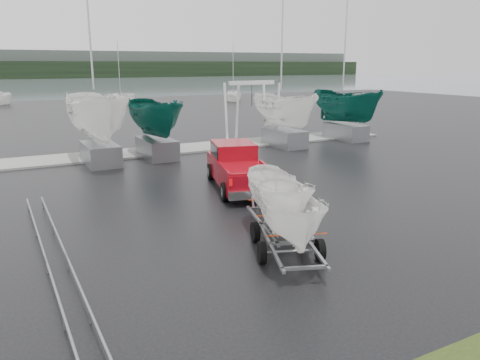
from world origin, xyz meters
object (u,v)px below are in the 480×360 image
trailer_hitched (280,158)px  boat_hoist (252,103)px  pickup_truck (237,165)px  trailer_parked (292,171)px

trailer_hitched → boat_hoist: bearing=79.0°
pickup_truck → trailer_parked: size_ratio=1.28×
trailer_hitched → trailer_parked: 1.68m
trailer_hitched → boat_hoist: trailer_hitched is taller
pickup_truck → trailer_parked: trailer_parked is taller
trailer_parked → trailer_hitched: bearing=88.4°
pickup_truck → boat_hoist: (6.14, 9.59, 1.71)m
pickup_truck → boat_hoist: boat_hoist is taller
trailer_hitched → trailer_parked: trailer_parked is taller
trailer_parked → boat_hoist: (8.47, 17.16, 0.18)m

